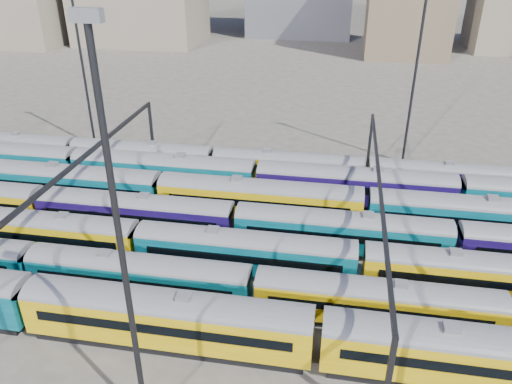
% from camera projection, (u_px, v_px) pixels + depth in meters
% --- Properties ---
extents(ground, '(500.00, 500.00, 0.00)m').
position_uv_depth(ground, '(271.00, 245.00, 51.08)').
color(ground, '#433E39').
rests_on(ground, ground).
extents(rake_0, '(112.67, 3.30, 5.57)m').
position_uv_depth(rake_0, '(484.00, 353.00, 34.02)').
color(rake_0, black).
rests_on(rake_0, ground).
extents(rake_1, '(99.48, 2.92, 4.90)m').
position_uv_depth(rake_1, '(377.00, 299.00, 39.62)').
color(rake_1, black).
rests_on(rake_1, ground).
extents(rake_2, '(145.42, 3.04, 5.12)m').
position_uv_depth(rake_2, '(37.00, 228.00, 48.94)').
color(rake_2, black).
rests_on(rake_2, ground).
extents(rake_3, '(149.10, 3.11, 5.25)m').
position_uv_depth(rake_3, '(135.00, 210.00, 52.03)').
color(rake_3, black).
rests_on(rake_3, ground).
extents(rake_4, '(136.28, 3.32, 5.61)m').
position_uv_depth(rake_4, '(366.00, 205.00, 52.67)').
color(rake_4, black).
rests_on(rake_4, ground).
extents(rake_5, '(137.35, 3.35, 5.65)m').
position_uv_depth(rake_5, '(256.00, 175.00, 58.97)').
color(rake_5, black).
rests_on(rake_5, ground).
extents(rake_6, '(116.37, 2.84, 4.77)m').
position_uv_depth(rake_6, '(213.00, 159.00, 64.57)').
color(rake_6, black).
rests_on(rake_6, ground).
extents(gantry_1, '(0.35, 40.35, 8.03)m').
position_uv_depth(gantry_1, '(79.00, 171.00, 51.03)').
color(gantry_1, black).
rests_on(gantry_1, ground).
extents(gantry_2, '(0.35, 40.35, 8.03)m').
position_uv_depth(gantry_2, '(378.00, 194.00, 46.42)').
color(gantry_2, black).
rests_on(gantry_2, ground).
extents(mast_1, '(1.40, 0.50, 25.60)m').
position_uv_depth(mast_1, '(80.00, 52.00, 68.51)').
color(mast_1, black).
rests_on(mast_1, ground).
extents(mast_2, '(1.40, 0.50, 25.60)m').
position_uv_depth(mast_2, '(120.00, 242.00, 26.18)').
color(mast_2, black).
rests_on(mast_2, ground).
extents(mast_3, '(1.40, 0.50, 25.60)m').
position_uv_depth(mast_3, '(417.00, 61.00, 63.36)').
color(mast_3, black).
rests_on(mast_3, ground).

